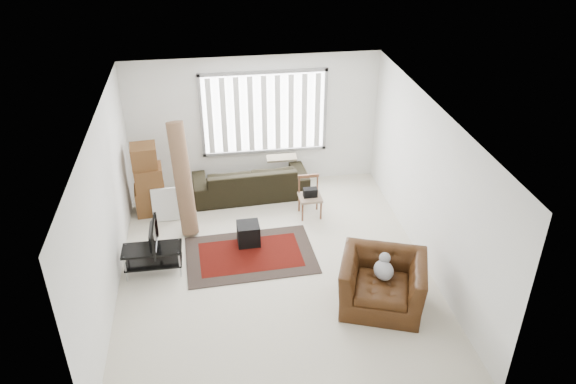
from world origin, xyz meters
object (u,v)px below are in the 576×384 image
at_px(sofa, 250,176).
at_px(moving_boxes, 148,182).
at_px(tv_stand, 153,255).
at_px(side_chair, 310,195).
at_px(armchair, 383,280).

bearing_deg(sofa, moving_boxes, 6.43).
bearing_deg(moving_boxes, tv_stand, -85.55).
height_order(sofa, side_chair, sofa).
relative_size(moving_boxes, side_chair, 1.78).
height_order(tv_stand, sofa, sofa).
distance_m(tv_stand, side_chair, 3.14).
distance_m(moving_boxes, sofa, 1.98).
bearing_deg(tv_stand, moving_boxes, 94.45).
xyz_separation_m(tv_stand, sofa, (1.79, 2.26, 0.09)).
bearing_deg(tv_stand, sofa, 51.57).
distance_m(sofa, armchair, 3.92).
height_order(tv_stand, armchair, armchair).
distance_m(side_chair, armchair, 2.73).
relative_size(tv_stand, side_chair, 1.22).
distance_m(sofa, side_chair, 1.38).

